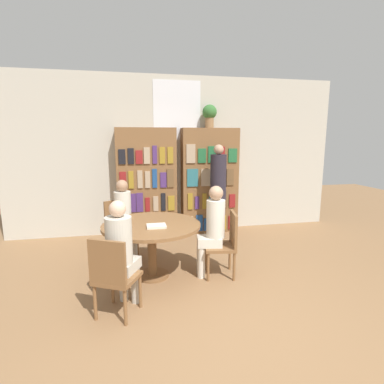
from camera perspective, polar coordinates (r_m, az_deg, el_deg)
ground_plane at (r=3.20m, az=7.48°, el=-24.99°), size 16.00×16.00×0.00m
wall_back at (r=5.88m, az=-2.85°, el=6.98°), size 6.40×0.07×3.00m
bookshelf_left at (r=5.67m, az=-8.57°, el=1.72°), size 1.09×0.34×2.03m
bookshelf_right at (r=5.86m, az=3.36°, el=2.09°), size 1.09×0.34×2.03m
flower_vase at (r=5.82m, az=3.37°, el=14.59°), size 0.27×0.27×0.43m
reading_table at (r=4.01m, az=-7.70°, el=-7.53°), size 1.29×1.29×0.73m
chair_near_camera at (r=3.24m, az=-14.76°, el=-14.89°), size 0.54×0.54×0.87m
chair_left_side at (r=4.89m, az=-13.60°, el=-6.19°), size 0.54×0.54×0.87m
chair_far_side at (r=4.08m, az=6.42°, el=-9.27°), size 0.46×0.46×0.87m
seated_reader_left at (r=4.67m, az=-12.76°, el=-4.32°), size 0.37×0.40×1.22m
seated_reader_right at (r=3.99m, az=3.88°, el=-6.51°), size 0.38×0.29×1.23m
seated_reader_back at (r=3.30m, az=-13.34°, el=-10.42°), size 0.39×0.41×1.22m
librarian_standing at (r=5.38m, az=5.01°, el=1.79°), size 0.29×0.56×1.73m
open_book_on_table at (r=3.81m, az=-6.80°, el=-6.46°), size 0.24×0.18×0.03m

